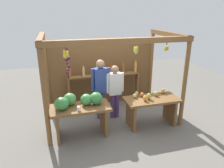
% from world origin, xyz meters
% --- Properties ---
extents(ground_plane, '(12.00, 12.00, 0.00)m').
position_xyz_m(ground_plane, '(0.00, 0.00, 0.00)').
color(ground_plane, slate).
rests_on(ground_plane, ground).
extents(market_stall, '(3.30, 1.93, 2.22)m').
position_xyz_m(market_stall, '(-0.01, 0.42, 1.30)').
color(market_stall, brown).
rests_on(market_stall, ground).
extents(fruit_counter_left, '(1.34, 0.67, 1.00)m').
position_xyz_m(fruit_counter_left, '(-0.89, -0.66, 0.68)').
color(fruit_counter_left, brown).
rests_on(fruit_counter_left, ground).
extents(fruit_counter_right, '(1.34, 0.64, 0.87)m').
position_xyz_m(fruit_counter_right, '(0.87, -0.67, 0.54)').
color(fruit_counter_right, brown).
rests_on(fruit_counter_right, ground).
extents(bottle_shelf_unit, '(2.12, 0.22, 1.35)m').
position_xyz_m(bottle_shelf_unit, '(0.01, 0.68, 0.80)').
color(bottle_shelf_unit, brown).
rests_on(bottle_shelf_unit, ground).
extents(vendor_man, '(0.48, 0.22, 1.61)m').
position_xyz_m(vendor_man, '(-0.26, -0.02, 0.96)').
color(vendor_man, '#4C3E62').
rests_on(vendor_man, ground).
extents(vendor_woman, '(0.48, 0.20, 1.45)m').
position_xyz_m(vendor_woman, '(0.10, -0.08, 0.85)').
color(vendor_woman, '#503071').
rests_on(vendor_woman, ground).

